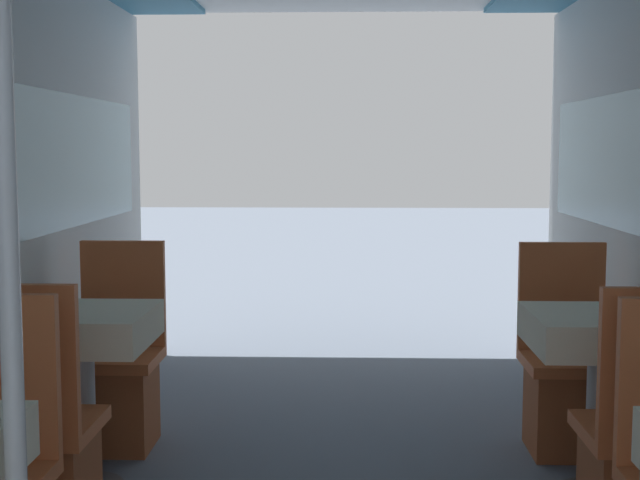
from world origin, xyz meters
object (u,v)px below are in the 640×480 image
(chair_left_near_1, at_px, (38,465))
(support_pole_left_0, at_px, (9,267))
(chair_left_far_1, at_px, (117,385))
(dining_table_right_1, at_px, (601,343))
(dining_table_left_1, at_px, (81,340))
(chair_right_far_1, at_px, (567,389))

(chair_left_near_1, bearing_deg, support_pole_left_0, -72.56)
(chair_left_far_1, height_order, dining_table_right_1, chair_left_far_1)
(dining_table_left_1, relative_size, chair_right_far_1, 0.78)
(support_pole_left_0, xyz_separation_m, chair_right_far_1, (1.78, 2.11, -0.85))
(chair_left_near_1, xyz_separation_m, chair_left_far_1, (0.00, 1.07, 0.00))
(support_pole_left_0, relative_size, dining_table_left_1, 3.04)
(chair_left_far_1, distance_m, dining_table_right_1, 2.20)
(dining_table_left_1, height_order, chair_left_near_1, chair_left_near_1)
(chair_left_far_1, bearing_deg, chair_right_far_1, -180.00)
(support_pole_left_0, height_order, chair_right_far_1, support_pole_left_0)
(chair_left_near_1, height_order, chair_left_far_1, same)
(support_pole_left_0, relative_size, chair_left_far_1, 2.37)
(dining_table_right_1, distance_m, chair_right_far_1, 0.63)
(dining_table_left_1, relative_size, dining_table_right_1, 1.00)
(dining_table_right_1, bearing_deg, support_pole_left_0, -138.39)
(support_pole_left_0, distance_m, dining_table_right_1, 2.44)
(chair_left_far_1, bearing_deg, dining_table_left_1, 90.00)
(dining_table_left_1, height_order, dining_table_right_1, same)
(support_pole_left_0, xyz_separation_m, chair_left_near_1, (-0.33, 1.05, -0.85))
(support_pole_left_0, bearing_deg, chair_left_near_1, 107.44)
(support_pole_left_0, xyz_separation_m, dining_table_left_1, (-0.33, 1.58, -0.51))
(support_pole_left_0, xyz_separation_m, dining_table_right_1, (1.78, 1.58, -0.51))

